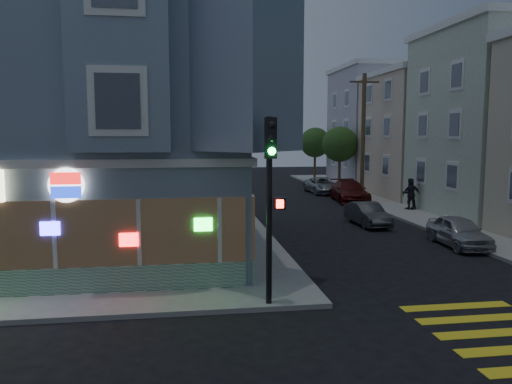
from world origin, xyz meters
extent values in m
plane|color=black|center=(0.00, 0.00, 0.00)|extent=(120.00, 120.00, 0.00)
cube|color=gray|center=(23.00, 23.00, 0.07)|extent=(24.00, 42.00, 0.15)
cube|color=gray|center=(-6.00, 11.00, 5.65)|extent=(14.00, 14.00, 11.00)
cube|color=silver|center=(-6.00, 11.00, 4.00)|extent=(14.30, 14.30, 0.25)
cube|color=#196B33|center=(-6.00, 3.95, 0.55)|extent=(13.60, 0.12, 0.80)
cube|color=#382B1E|center=(-6.00, 3.95, 1.95)|extent=(13.60, 0.10, 2.00)
cylinder|color=white|center=(-4.40, 3.87, 3.40)|extent=(1.00, 0.12, 1.00)
cube|color=beige|center=(19.50, 25.00, 4.65)|extent=(12.00, 8.60, 9.00)
cube|color=#ACA4B4|center=(19.50, 34.00, 5.40)|extent=(12.00, 8.60, 10.50)
cylinder|color=#4C3826|center=(12.00, 24.00, 4.65)|extent=(0.30, 0.30, 9.00)
cube|color=#4C3826|center=(12.00, 24.00, 8.55)|extent=(2.20, 0.12, 0.12)
cylinder|color=#4C3826|center=(12.20, 30.00, 1.75)|extent=(0.24, 0.24, 3.20)
sphere|color=#204017|center=(12.20, 30.00, 3.95)|extent=(3.00, 3.00, 3.00)
cylinder|color=#4C3826|center=(12.20, 38.00, 1.75)|extent=(0.24, 0.24, 3.20)
sphere|color=#204017|center=(12.20, 38.00, 3.95)|extent=(3.00, 3.00, 3.00)
imported|color=black|center=(13.00, 18.28, 1.11)|extent=(0.97, 0.78, 1.92)
imported|color=#222028|center=(13.00, 18.01, 1.09)|extent=(1.12, 0.50, 1.89)
imported|color=#A7A9AE|center=(10.70, 8.67, 0.66)|extent=(1.76, 3.93, 1.31)
imported|color=#35383A|center=(8.60, 13.99, 0.61)|extent=(1.43, 3.74, 1.22)
imported|color=#4F1212|center=(10.70, 22.98, 0.75)|extent=(2.57, 5.33, 1.50)
imported|color=#93999C|center=(10.21, 28.18, 0.64)|extent=(2.33, 4.70, 1.28)
cylinder|color=black|center=(1.24, 2.30, 2.74)|extent=(0.17, 0.17, 5.18)
cube|color=black|center=(1.24, 2.07, 4.76)|extent=(0.38, 0.35, 1.09)
sphere|color=black|center=(1.24, 1.91, 5.10)|extent=(0.21, 0.21, 0.21)
sphere|color=black|center=(1.24, 1.91, 4.76)|extent=(0.21, 0.21, 0.21)
sphere|color=#19F23F|center=(1.24, 1.91, 4.42)|extent=(0.21, 0.21, 0.21)
cube|color=black|center=(1.50, 2.11, 3.00)|extent=(0.37, 0.27, 0.33)
cube|color=#FF2614|center=(1.50, 2.00, 3.00)|extent=(0.23, 0.02, 0.23)
cylinder|color=silver|center=(11.64, 11.43, 0.44)|extent=(0.23, 0.23, 0.58)
sphere|color=silver|center=(11.64, 11.43, 0.77)|extent=(0.25, 0.25, 0.25)
cylinder|color=silver|center=(11.64, 11.43, 0.49)|extent=(0.43, 0.12, 0.12)
camera|label=1|loc=(-1.10, -11.01, 4.88)|focal=35.00mm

